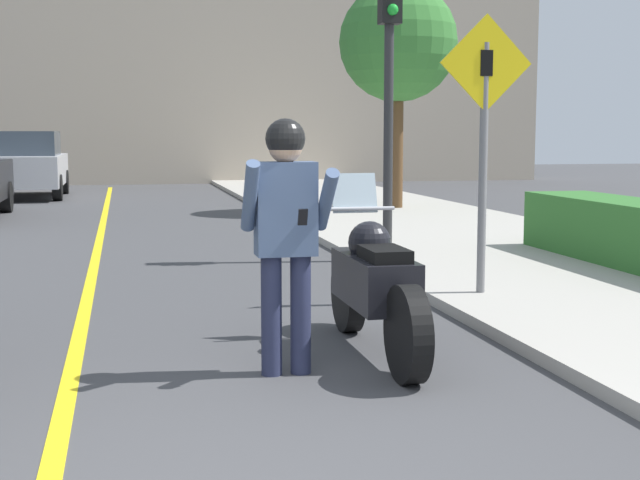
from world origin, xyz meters
name	(u,v)px	position (x,y,z in m)	size (l,w,h in m)	color
road_center_line	(90,285)	(-0.60, 6.00, 0.00)	(0.12, 36.00, 0.01)	yellow
building_backdrop	(127,49)	(0.00, 26.00, 4.31)	(28.00, 1.20, 8.62)	#B2A38E
motorcycle	(374,286)	(1.56, 2.48, 0.51)	(0.62, 2.22, 1.31)	black
person_biker	(286,219)	(0.83, 2.07, 1.05)	(0.59, 0.47, 1.72)	#282D4C
crossing_sign	(484,127)	(3.11, 4.18, 1.68)	(0.91, 0.08, 2.62)	slate
traffic_light	(389,52)	(3.06, 7.10, 2.63)	(0.26, 0.30, 3.63)	#2D2D30
hedge_row	(634,233)	(5.60, 5.58, 0.47)	(0.90, 3.96, 0.73)	#33702D
street_tree	(398,43)	(5.29, 13.85, 3.44)	(2.40, 2.40, 4.56)	brown
parked_car_silver	(26,164)	(-2.61, 19.97, 0.86)	(1.88, 4.20, 1.68)	black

